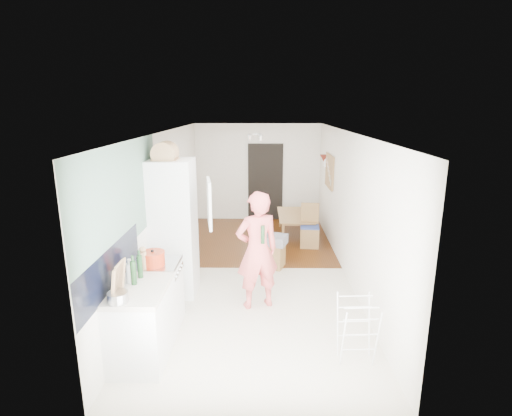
{
  "coord_description": "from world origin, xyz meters",
  "views": [
    {
      "loc": [
        0.1,
        -6.71,
        2.93
      ],
      "look_at": [
        0.0,
        0.2,
        1.15
      ],
      "focal_mm": 28.0,
      "sensor_mm": 36.0,
      "label": 1
    }
  ],
  "objects_px": {
    "person": "(257,240)",
    "dining_table": "(297,227)",
    "stool": "(274,256)",
    "drying_rack": "(357,331)",
    "dining_chair": "(310,226)"
  },
  "relations": [
    {
      "from": "person",
      "to": "drying_rack",
      "type": "relative_size",
      "value": 2.68
    },
    {
      "from": "stool",
      "to": "drying_rack",
      "type": "xyz_separation_m",
      "value": [
        0.88,
        -2.81,
        0.16
      ]
    },
    {
      "from": "dining_table",
      "to": "dining_chair",
      "type": "xyz_separation_m",
      "value": [
        0.2,
        -0.76,
        0.24
      ]
    },
    {
      "from": "person",
      "to": "drying_rack",
      "type": "height_order",
      "value": "person"
    },
    {
      "from": "dining_table",
      "to": "drying_rack",
      "type": "height_order",
      "value": "drying_rack"
    },
    {
      "from": "person",
      "to": "dining_table",
      "type": "xyz_separation_m",
      "value": [
        0.88,
        3.37,
        -0.83
      ]
    },
    {
      "from": "person",
      "to": "stool",
      "type": "bearing_deg",
      "value": -120.81
    },
    {
      "from": "person",
      "to": "stool",
      "type": "xyz_separation_m",
      "value": [
        0.3,
        1.49,
        -0.82
      ]
    },
    {
      "from": "dining_table",
      "to": "drying_rack",
      "type": "distance_m",
      "value": 4.7
    },
    {
      "from": "person",
      "to": "dining_table",
      "type": "bearing_deg",
      "value": -124.22
    },
    {
      "from": "dining_chair",
      "to": "drying_rack",
      "type": "relative_size",
      "value": 1.18
    },
    {
      "from": "stool",
      "to": "drying_rack",
      "type": "height_order",
      "value": "drying_rack"
    },
    {
      "from": "stool",
      "to": "drying_rack",
      "type": "bearing_deg",
      "value": -72.67
    },
    {
      "from": "stool",
      "to": "drying_rack",
      "type": "distance_m",
      "value": 2.95
    },
    {
      "from": "drying_rack",
      "to": "person",
      "type": "bearing_deg",
      "value": 128.23
    }
  ]
}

